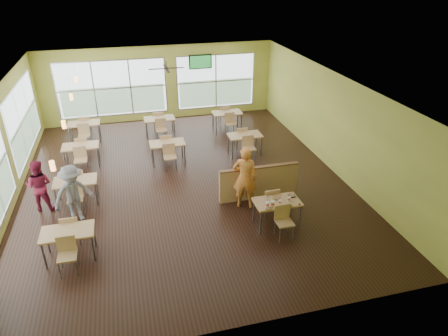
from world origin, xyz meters
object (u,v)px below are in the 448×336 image
Objects in this scene: half_wall_divider at (259,182)px; food_basket at (292,195)px; main_table at (277,205)px; man_plaid at (245,178)px.

food_basket is at bearing -70.87° from half_wall_divider.
main_table is 7.06× the size of food_basket.
main_table is 0.81× the size of man_plaid.
man_plaid is (-0.55, -0.34, 0.41)m from half_wall_divider.
man_plaid reaches higher than food_basket.
man_plaid reaches higher than main_table.
man_plaid is at bearing 116.26° from main_table.
main_table is at bearing -90.00° from half_wall_divider.
main_table is 0.63× the size of half_wall_divider.
main_table is at bearing -163.85° from food_basket.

